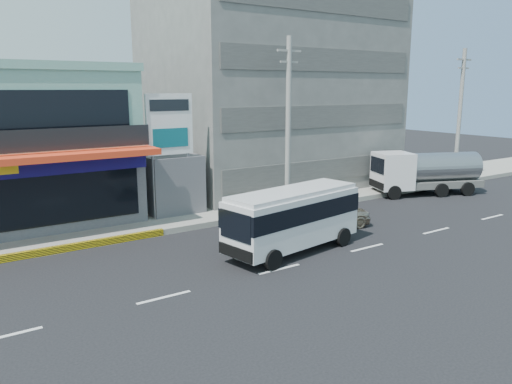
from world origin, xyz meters
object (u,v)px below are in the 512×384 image
at_px(concrete_building, 269,90).
at_px(minibus, 293,215).
at_px(utility_pole_near, 288,124).
at_px(sedan, 327,213).
at_px(tanker_truck, 423,172).
at_px(billboard, 170,131).
at_px(satellite_dish, 166,153).
at_px(utility_pole_far, 460,116).
at_px(shop_building, 2,149).

height_order(concrete_building, minibus, concrete_building).
bearing_deg(minibus, utility_pole_near, 54.75).
distance_m(sedan, tanker_truck, 11.38).
relative_size(concrete_building, tanker_truck, 2.07).
distance_m(concrete_building, billboard, 12.17).
distance_m(billboard, sedan, 9.34).
height_order(satellite_dish, tanker_truck, satellite_dish).
distance_m(utility_pole_far, sedan, 17.26).
relative_size(billboard, sedan, 1.50).
distance_m(billboard, utility_pole_near, 6.75).
relative_size(concrete_building, minibus, 2.29).
height_order(shop_building, sedan, shop_building).
relative_size(billboard, tanker_truck, 0.89).
height_order(minibus, sedan, minibus).
bearing_deg(utility_pole_near, sedan, -93.99).
xyz_separation_m(sedan, tanker_truck, (11.04, 2.64, 0.80)).
bearing_deg(concrete_building, satellite_dish, -158.20).
bearing_deg(concrete_building, minibus, -121.18).
bearing_deg(sedan, minibus, 132.06).
height_order(shop_building, utility_pole_far, utility_pole_far).
bearing_deg(billboard, tanker_truck, -9.69).
bearing_deg(utility_pole_near, tanker_truck, -6.10).
xyz_separation_m(concrete_building, sedan, (-4.26, -11.39, -6.21)).
relative_size(concrete_building, utility_pole_near, 1.60).
relative_size(utility_pole_near, sedan, 2.17).
bearing_deg(tanker_truck, concrete_building, 127.76).
bearing_deg(concrete_building, shop_building, -176.65).
distance_m(satellite_dish, sedan, 9.76).
bearing_deg(utility_pole_far, sedan, -166.88).
relative_size(utility_pole_far, minibus, 1.43).
xyz_separation_m(satellite_dish, sedan, (5.74, -7.39, -2.79)).
xyz_separation_m(shop_building, billboard, (7.50, -4.75, 0.93)).
xyz_separation_m(utility_pole_near, tanker_truck, (10.78, -1.15, -3.57)).
bearing_deg(tanker_truck, billboard, 170.31).
height_order(billboard, tanker_truck, billboard).
bearing_deg(concrete_building, tanker_truck, -52.24).
relative_size(concrete_building, utility_pole_far, 1.60).
relative_size(shop_building, utility_pole_near, 1.24).
bearing_deg(utility_pole_near, billboard, 164.52).
xyz_separation_m(satellite_dish, utility_pole_far, (22.00, -3.60, 1.57)).
height_order(concrete_building, sedan, concrete_building).
relative_size(satellite_dish, minibus, 0.21).
height_order(concrete_building, satellite_dish, concrete_building).
bearing_deg(sedan, billboard, 61.80).
relative_size(concrete_building, satellite_dish, 10.67).
relative_size(satellite_dish, billboard, 0.22).
bearing_deg(concrete_building, utility_pole_near, -117.76).
xyz_separation_m(shop_building, concrete_building, (18.00, 1.05, 3.00)).
xyz_separation_m(concrete_building, billboard, (-10.50, -5.80, -2.07)).
relative_size(shop_building, tanker_truck, 1.60).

